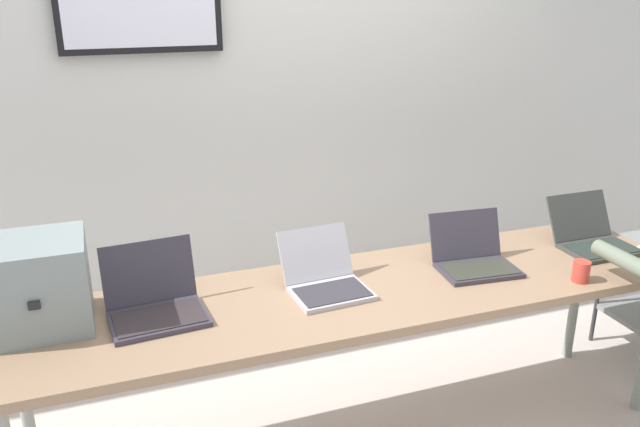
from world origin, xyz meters
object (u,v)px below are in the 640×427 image
workbench (362,300)px  laptop_station_1 (325,278)px  laptop_station_0 (155,300)px  coffee_mug (581,271)px  equipment_box (37,285)px  laptop_station_2 (473,256)px  laptop_station_3 (592,236)px

workbench → laptop_station_1: bearing=161.9°
laptop_station_0 → coffee_mug: 1.78m
equipment_box → laptop_station_2: (1.81, -0.09, -0.12)m
workbench → laptop_station_3: size_ratio=8.54×
laptop_station_0 → laptop_station_2: bearing=-1.6°
laptop_station_0 → laptop_station_3: laptop_station_0 is taller
laptop_station_1 → coffee_mug: size_ratio=3.92×
workbench → laptop_station_0: bearing=175.4°
laptop_station_2 → laptop_station_3: size_ratio=1.05×
equipment_box → laptop_station_2: equipment_box is taller
laptop_station_1 → laptop_station_2: bearing=-1.5°
workbench → laptop_station_2: bearing=3.1°
coffee_mug → laptop_station_0: bearing=169.7°
workbench → equipment_box: equipment_box is taller
equipment_box → laptop_station_3: size_ratio=1.05×
laptop_station_0 → laptop_station_1: bearing=-1.6°
workbench → laptop_station_0: size_ratio=7.79×
coffee_mug → laptop_station_1: bearing=164.3°
laptop_station_1 → laptop_station_3: laptop_station_3 is taller
laptop_station_1 → laptop_station_2: laptop_station_2 is taller
laptop_station_3 → workbench: bearing=-178.0°
equipment_box → laptop_station_2: 1.81m
workbench → coffee_mug: size_ratio=32.11×
workbench → laptop_station_3: (1.23, 0.04, 0.10)m
coffee_mug → equipment_box: bearing=170.2°
laptop_station_2 → workbench: bearing=-176.9°
workbench → laptop_station_3: 1.23m
laptop_station_0 → laptop_station_3: 2.07m
laptop_station_0 → laptop_station_3: size_ratio=1.10×
equipment_box → laptop_station_1: size_ratio=1.01×
laptop_station_1 → laptop_station_2: 0.70m
laptop_station_3 → coffee_mug: size_ratio=3.76×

